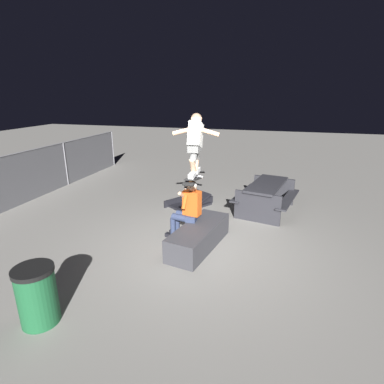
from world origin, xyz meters
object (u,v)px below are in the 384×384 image
at_px(kicker_ramp, 189,203).
at_px(skateboard, 194,179).
at_px(picnic_table_back, 266,193).
at_px(trash_bin, 37,295).
at_px(skater_airborne, 195,142).
at_px(ledge_box_main, 199,236).
at_px(person_sitting_on_ledge, 187,207).

bearing_deg(kicker_ramp, skateboard, -160.66).
relative_size(picnic_table_back, trash_bin, 2.39).
bearing_deg(trash_bin, skater_airborne, -26.77).
bearing_deg(ledge_box_main, trash_bin, 149.86).
relative_size(person_sitting_on_ledge, kicker_ramp, 1.02).
bearing_deg(trash_bin, skateboard, -27.30).
bearing_deg(picnic_table_back, ledge_box_main, 153.40).
xyz_separation_m(skater_airborne, kicker_ramp, (2.04, 0.73, -1.99)).
relative_size(ledge_box_main, trash_bin, 2.13).
distance_m(ledge_box_main, person_sitting_on_ledge, 0.63).
bearing_deg(person_sitting_on_ledge, picnic_table_back, -35.65).
bearing_deg(kicker_ramp, person_sitting_on_ledge, -164.26).
relative_size(kicker_ramp, picnic_table_back, 0.65).
xyz_separation_m(picnic_table_back, trash_bin, (-4.90, 2.66, -0.09)).
bearing_deg(skateboard, trash_bin, 152.70).
relative_size(person_sitting_on_ledge, skateboard, 1.25).
bearing_deg(skateboard, kicker_ramp, 19.34).
xyz_separation_m(ledge_box_main, person_sitting_on_ledge, (0.26, 0.31, 0.48)).
bearing_deg(person_sitting_on_ledge, kicker_ramp, 15.74).
bearing_deg(picnic_table_back, person_sitting_on_ledge, 144.35).
xyz_separation_m(person_sitting_on_ledge, skater_airborne, (-0.11, -0.19, 1.35)).
bearing_deg(skater_airborne, ledge_box_main, -140.21).
bearing_deg(trash_bin, kicker_ramp, -7.70).
bearing_deg(kicker_ramp, ledge_box_main, -158.62).
xyz_separation_m(ledge_box_main, trash_bin, (-2.59, 1.50, 0.18)).
bearing_deg(skater_airborne, picnic_table_back, -30.61).
height_order(skater_airborne, trash_bin, skater_airborne).
xyz_separation_m(skateboard, trash_bin, (-2.68, 1.38, -0.96)).
relative_size(person_sitting_on_ledge, skater_airborne, 1.15).
distance_m(ledge_box_main, trash_bin, 3.00).
bearing_deg(picnic_table_back, kicker_ramp, 93.45).
distance_m(skateboard, skater_airborne, 0.69).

